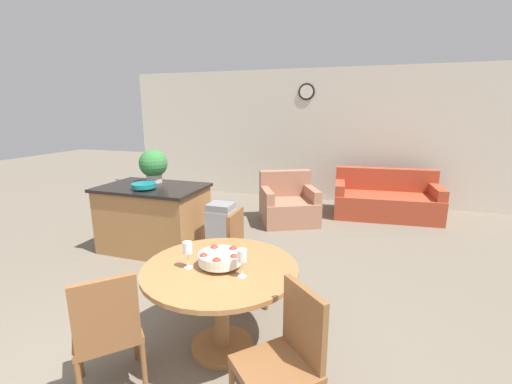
{
  "coord_description": "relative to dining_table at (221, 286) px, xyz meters",
  "views": [
    {
      "loc": [
        1.28,
        -1.16,
        1.89
      ],
      "look_at": [
        0.02,
        2.64,
        0.92
      ],
      "focal_mm": 24.0,
      "sensor_mm": 36.0,
      "label": 1
    }
  ],
  "objects": [
    {
      "name": "dining_chair_near_right",
      "position": [
        0.65,
        -0.52,
        -0.06
      ],
      "size": [
        0.59,
        0.59,
        0.9
      ],
      "rotation": [
        0.0,
        0.0,
        8.65
      ],
      "color": "brown",
      "rests_on": "ground_plane"
    },
    {
      "name": "kitchen_island",
      "position": [
        -1.71,
        1.6,
        -0.11
      ],
      "size": [
        1.38,
        0.9,
        0.89
      ],
      "color": "#9E6B3D",
      "rests_on": "ground_plane"
    },
    {
      "name": "potted_plant",
      "position": [
        -1.82,
        1.83,
        0.58
      ],
      "size": [
        0.39,
        0.39,
        0.46
      ],
      "color": "beige",
      "rests_on": "kitchen_island"
    },
    {
      "name": "fruit_bowl",
      "position": [
        0.0,
        -0.0,
        0.23
      ],
      "size": [
        0.33,
        0.33,
        0.13
      ],
      "color": "silver",
      "rests_on": "dining_table"
    },
    {
      "name": "dining_chair_far_side",
      "position": [
        -0.09,
        0.83,
        -0.06
      ],
      "size": [
        0.43,
        0.43,
        0.9
      ],
      "rotation": [
        0.0,
        0.0,
        4.73
      ],
      "color": "brown",
      "rests_on": "ground_plane"
    },
    {
      "name": "armchair",
      "position": [
        -0.23,
        3.33,
        -0.27
      ],
      "size": [
        1.17,
        1.14,
        0.85
      ],
      "rotation": [
        0.0,
        0.0,
        0.46
      ],
      "color": "#A87056",
      "rests_on": "ground_plane"
    },
    {
      "name": "teal_bowl",
      "position": [
        -1.69,
        1.41,
        0.38
      ],
      "size": [
        0.31,
        0.31,
        0.08
      ],
      "color": "#147A7F",
      "rests_on": "kitchen_island"
    },
    {
      "name": "couch",
      "position": [
        1.37,
        4.2,
        -0.27
      ],
      "size": [
        1.85,
        1.03,
        0.83
      ],
      "rotation": [
        0.0,
        0.0,
        0.08
      ],
      "color": "#B24228",
      "rests_on": "ground_plane"
    },
    {
      "name": "wine_glass_left",
      "position": [
        -0.22,
        -0.1,
        0.32
      ],
      "size": [
        0.07,
        0.07,
        0.21
      ],
      "color": "silver",
      "rests_on": "dining_table"
    },
    {
      "name": "dining_chair_near_left",
      "position": [
        -0.52,
        -0.65,
        -0.06
      ],
      "size": [
        0.59,
        0.59,
        0.9
      ],
      "rotation": [
        0.0,
        0.0,
        7.08
      ],
      "color": "brown",
      "rests_on": "ground_plane"
    },
    {
      "name": "wall_back",
      "position": [
        -0.26,
        5.02,
        0.79
      ],
      "size": [
        8.0,
        0.09,
        2.7
      ],
      "color": "silver",
      "rests_on": "ground_plane"
    },
    {
      "name": "trash_bin",
      "position": [
        -0.71,
        1.6,
        -0.2
      ],
      "size": [
        0.32,
        0.29,
        0.74
      ],
      "color": "#9E9EA3",
      "rests_on": "ground_plane"
    },
    {
      "name": "wine_glass_right",
      "position": [
        0.22,
        -0.1,
        0.32
      ],
      "size": [
        0.07,
        0.07,
        0.21
      ],
      "color": "silver",
      "rests_on": "dining_table"
    },
    {
      "name": "dining_table",
      "position": [
        0.0,
        0.0,
        0.0
      ],
      "size": [
        1.2,
        1.2,
        0.72
      ],
      "color": "#9E6B3D",
      "rests_on": "ground_plane"
    }
  ]
}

